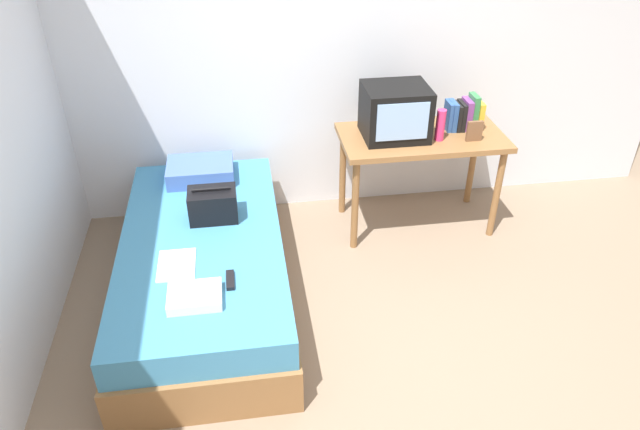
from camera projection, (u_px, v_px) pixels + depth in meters
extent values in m
plane|color=#84705B|center=(398.00, 383.00, 3.23)|extent=(8.00, 8.00, 0.00)
cube|color=silver|center=(338.00, 40.00, 4.18)|extent=(5.20, 0.10, 2.60)
cube|color=olive|center=(206.00, 279.00, 3.76)|extent=(1.00, 2.00, 0.29)
cube|color=teal|center=(202.00, 249.00, 3.63)|extent=(0.97, 1.94, 0.19)
cube|color=olive|center=(422.00, 137.00, 4.17)|extent=(1.16, 0.60, 0.04)
cylinder|color=olive|center=(355.00, 205.00, 4.11)|extent=(0.05, 0.05, 0.70)
cylinder|color=olive|center=(497.00, 194.00, 4.24)|extent=(0.05, 0.05, 0.70)
cylinder|color=olive|center=(343.00, 172.00, 4.50)|extent=(0.05, 0.05, 0.70)
cylinder|color=olive|center=(472.00, 163.00, 4.63)|extent=(0.05, 0.05, 0.70)
cube|color=black|center=(395.00, 112.00, 4.05)|extent=(0.44, 0.38, 0.36)
cube|color=#8CB2E0|center=(403.00, 122.00, 3.88)|extent=(0.35, 0.01, 0.26)
cylinder|color=#E53372|center=(440.00, 125.00, 4.03)|extent=(0.06, 0.06, 0.22)
cube|color=#2D5699|center=(448.00, 116.00, 4.18)|extent=(0.03, 0.13, 0.21)
cube|color=#2D5699|center=(453.00, 116.00, 4.18)|extent=(0.03, 0.14, 0.21)
cube|color=black|center=(457.00, 116.00, 4.19)|extent=(0.03, 0.15, 0.19)
cube|color=black|center=(461.00, 116.00, 4.19)|extent=(0.03, 0.15, 0.20)
cube|color=#7A3D89|center=(466.00, 114.00, 4.19)|extent=(0.04, 0.15, 0.22)
cube|color=#337F47|center=(473.00, 112.00, 4.19)|extent=(0.04, 0.13, 0.25)
cube|color=gold|center=(478.00, 114.00, 4.21)|extent=(0.04, 0.16, 0.20)
cube|color=brown|center=(474.00, 131.00, 4.04)|extent=(0.11, 0.02, 0.15)
cube|color=#4766AD|center=(200.00, 171.00, 4.15)|extent=(0.46, 0.34, 0.12)
cube|color=black|center=(213.00, 205.00, 3.70)|extent=(0.30, 0.20, 0.20)
cylinder|color=black|center=(211.00, 189.00, 3.64)|extent=(0.24, 0.02, 0.02)
cube|color=white|center=(177.00, 265.00, 3.34)|extent=(0.21, 0.29, 0.01)
cube|color=black|center=(230.00, 280.00, 3.22)|extent=(0.04, 0.16, 0.02)
cube|color=white|center=(195.00, 297.00, 3.08)|extent=(0.28, 0.22, 0.06)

